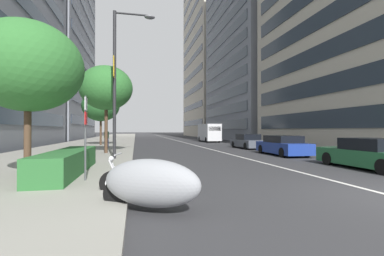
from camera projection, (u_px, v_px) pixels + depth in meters
The scene contains 18 objects.
sidewalk_right_plaza at pixel (99, 143), 33.61m from camera, with size 160.00×8.70×0.15m, color gray.
lane_centre_stripe at pixel (179, 141), 40.81m from camera, with size 110.00×0.16×0.01m, color silver.
motorcycle_far_end_row at pixel (150, 183), 5.50m from camera, with size 1.85×2.29×1.11m.
motorcycle_mid_row at pixel (141, 179), 6.93m from camera, with size 0.72×2.20×1.10m.
car_mid_block_traffic at pixel (369, 155), 11.63m from camera, with size 4.63×1.94×1.36m.
car_lead_in_lane at pixel (282, 146), 18.11m from camera, with size 4.73×2.03×1.33m.
car_far_down_avenue at pixel (248, 142), 24.69m from camera, with size 4.38×1.92×1.34m.
delivery_van_ahead at pixel (209, 132), 38.39m from camera, with size 5.93×2.09×2.56m.
parking_sign_by_curb at pixel (86, 127), 8.20m from camera, with size 0.32×0.06×2.63m.
street_lamp_with_banners at pixel (121, 70), 14.61m from camera, with size 1.26×2.30×8.15m.
clipped_hedge_bed at pixel (68, 162), 9.58m from camera, with size 5.65×1.10×0.82m, color #28602D.
street_tree_far_plaza at pixel (28, 67), 8.64m from camera, with size 3.47×3.47×5.12m.
street_tree_near_plaza_corner at pixel (106, 88), 18.03m from camera, with size 3.55×3.55×5.95m.
street_tree_mid_sidewalk at pixel (101, 106), 27.70m from camera, with size 3.82×3.82×5.74m.
pedestrian_on_plaza at pixel (106, 138), 23.77m from camera, with size 0.47×0.42×1.66m.
office_tower_far_left_down_avenue at pixel (265, 51), 48.73m from camera, with size 23.27×16.31×32.71m.
office_tower_mid_left at pixel (225, 55), 75.21m from camera, with size 26.27×19.48×46.04m.
office_tower_far_right_block at pixel (36, 26), 50.67m from camera, with size 25.81×18.06×43.49m.
Camera 1 is at (-5.35, 6.52, 1.71)m, focal length 24.70 mm.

